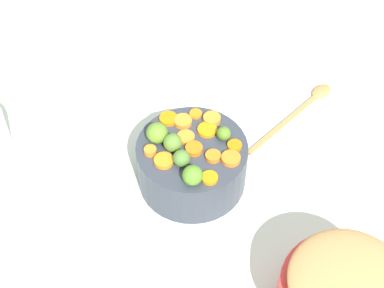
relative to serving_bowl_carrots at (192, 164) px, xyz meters
The scene contains 22 objects.
tabletop 0.09m from the serving_bowl_carrots, 121.31° to the left, with size 2.40×2.40×0.02m, color silver.
serving_bowl_carrots is the anchor object (origin of this frame).
stuffing_mound 0.41m from the serving_bowl_carrots, 25.87° to the left, with size 0.20×0.20×0.04m, color tan.
carrot_slice_0 0.10m from the serving_bowl_carrots, 161.32° to the left, with size 0.03×0.03×0.01m, color orange.
carrot_slice_1 0.08m from the serving_bowl_carrots, 129.43° to the left, with size 0.04×0.04×0.01m, color orange.
carrot_slice_2 0.10m from the serving_bowl_carrots, 77.08° to the left, with size 0.03×0.03×0.01m, color orange.
carrot_slice_3 0.10m from the serving_bowl_carrots, ahead, with size 0.03×0.03×0.01m, color orange.
carrot_slice_4 0.10m from the serving_bowl_carrots, 52.94° to the left, with size 0.04×0.04×0.01m, color orange.
carrot_slice_5 0.06m from the serving_bowl_carrots, 10.92° to the left, with size 0.03×0.03×0.01m, color orange.
carrot_slice_6 0.09m from the serving_bowl_carrots, behind, with size 0.04×0.04×0.01m, color orange.
carrot_slice_7 0.08m from the serving_bowl_carrots, 42.84° to the left, with size 0.03×0.03×0.01m, color orange.
carrot_slice_8 0.09m from the serving_bowl_carrots, 69.10° to the right, with size 0.04×0.04×0.01m, color orange.
carrot_slice_9 0.10m from the serving_bowl_carrots, 160.51° to the right, with size 0.04×0.04×0.01m, color orange.
carrot_slice_10 0.06m from the serving_bowl_carrots, 166.15° to the right, with size 0.04×0.04×0.01m, color orange.
carrot_slice_11 0.10m from the serving_bowl_carrots, 135.45° to the left, with size 0.04×0.04×0.01m, color orange.
carrot_slice_12 0.10m from the serving_bowl_carrots, 93.94° to the right, with size 0.02×0.02×0.01m, color orange.
brussels_sprout_0 0.11m from the serving_bowl_carrots, 12.97° to the right, with size 0.04×0.04×0.04m, color #528728.
brussels_sprout_1 0.10m from the serving_bowl_carrots, 97.16° to the left, with size 0.03×0.03×0.03m, color #517B24.
brussels_sprout_2 0.10m from the serving_bowl_carrots, 120.81° to the right, with size 0.04×0.04×0.04m, color olive.
brussels_sprout_3 0.08m from the serving_bowl_carrots, 98.46° to the right, with size 0.04×0.04×0.04m, color #557C2E.
brussels_sprout_4 0.08m from the serving_bowl_carrots, 39.44° to the right, with size 0.03×0.03×0.03m, color #4D7630.
wooden_spoon 0.35m from the serving_bowl_carrots, 115.13° to the left, with size 0.18×0.27×0.01m.
Camera 1 is at (0.76, -0.23, 1.00)m, focal length 54.26 mm.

